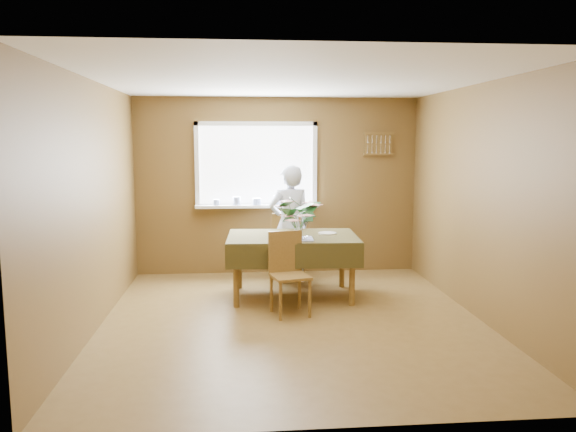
{
  "coord_description": "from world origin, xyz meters",
  "views": [
    {
      "loc": [
        -0.56,
        -5.72,
        1.91
      ],
      "look_at": [
        0.0,
        0.55,
        1.05
      ],
      "focal_mm": 35.0,
      "sensor_mm": 36.0,
      "label": 1
    }
  ],
  "objects": [
    {
      "name": "wall_back",
      "position": [
        0.0,
        2.25,
        1.25
      ],
      "size": [
        4.0,
        0.0,
        4.0
      ],
      "primitive_type": "plane",
      "rotation": [
        1.57,
        0.0,
        0.0
      ],
      "color": "brown",
      "rests_on": "floor"
    },
    {
      "name": "table_knife",
      "position": [
        0.21,
        0.72,
        0.77
      ],
      "size": [
        0.12,
        0.22,
        0.0
      ],
      "primitive_type": "cube",
      "rotation": [
        0.0,
        0.0,
        -0.45
      ],
      "color": "silver",
      "rests_on": "dining_table"
    },
    {
      "name": "ceiling",
      "position": [
        0.0,
        0.0,
        2.5
      ],
      "size": [
        4.5,
        4.5,
        0.0
      ],
      "primitive_type": "plane",
      "rotation": [
        3.14,
        0.0,
        0.0
      ],
      "color": "white",
      "rests_on": "wall_back"
    },
    {
      "name": "chair_far",
      "position": [
        0.11,
        1.79,
        0.51
      ],
      "size": [
        0.5,
        0.5,
        0.92
      ],
      "rotation": [
        0.0,
        0.0,
        2.81
      ],
      "color": "brown",
      "rests_on": "floor"
    },
    {
      "name": "window_assembly",
      "position": [
        -0.29,
        2.2,
        1.35
      ],
      "size": [
        1.72,
        0.2,
        1.22
      ],
      "color": "white",
      "rests_on": "wall_back"
    },
    {
      "name": "chair_near",
      "position": [
        -0.02,
        0.3,
        0.5
      ],
      "size": [
        0.47,
        0.47,
        0.91
      ],
      "rotation": [
        0.0,
        0.0,
        0.24
      ],
      "color": "brown",
      "rests_on": "floor"
    },
    {
      "name": "wall_right",
      "position": [
        2.0,
        0.0,
        1.25
      ],
      "size": [
        0.0,
        4.5,
        4.5
      ],
      "primitive_type": "plane",
      "rotation": [
        1.57,
        0.0,
        -1.57
      ],
      "color": "brown",
      "rests_on": "floor"
    },
    {
      "name": "spoon_rack",
      "position": [
        1.45,
        2.22,
        1.85
      ],
      "size": [
        0.44,
        0.05,
        0.33
      ],
      "color": "brown",
      "rests_on": "wall_back"
    },
    {
      "name": "wall_front",
      "position": [
        0.0,
        -2.25,
        1.25
      ],
      "size": [
        4.0,
        0.0,
        4.0
      ],
      "primitive_type": "plane",
      "rotation": [
        -1.57,
        0.0,
        0.0
      ],
      "color": "brown",
      "rests_on": "floor"
    },
    {
      "name": "side_plate",
      "position": [
        0.53,
        1.03,
        0.76
      ],
      "size": [
        0.26,
        0.26,
        0.01
      ],
      "primitive_type": "cylinder",
      "rotation": [
        0.0,
        0.0,
        -0.19
      ],
      "color": "white",
      "rests_on": "dining_table"
    },
    {
      "name": "floor",
      "position": [
        0.0,
        0.0,
        0.0
      ],
      "size": [
        4.5,
        4.5,
        0.0
      ],
      "primitive_type": "plane",
      "color": "brown",
      "rests_on": "ground"
    },
    {
      "name": "seated_woman",
      "position": [
        0.12,
        1.66,
        0.79
      ],
      "size": [
        0.64,
        0.49,
        1.58
      ],
      "primitive_type": "imported",
      "rotation": [
        0.0,
        0.0,
        3.35
      ],
      "color": "white",
      "rests_on": "floor"
    },
    {
      "name": "dining_table",
      "position": [
        0.09,
        0.94,
        0.67
      ],
      "size": [
        1.61,
        1.13,
        0.77
      ],
      "rotation": [
        0.0,
        0.0,
        -0.04
      ],
      "color": "brown",
      "rests_on": "floor"
    },
    {
      "name": "wall_left",
      "position": [
        -2.0,
        0.0,
        1.25
      ],
      "size": [
        0.0,
        4.5,
        4.5
      ],
      "primitive_type": "plane",
      "rotation": [
        1.57,
        0.0,
        1.57
      ],
      "color": "brown",
      "rests_on": "floor"
    },
    {
      "name": "flower_bouquet",
      "position": [
        0.14,
        0.73,
        1.04
      ],
      "size": [
        0.5,
        0.5,
        0.43
      ],
      "rotation": [
        0.0,
        0.0,
        0.18
      ],
      "color": "white",
      "rests_on": "dining_table"
    }
  ]
}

